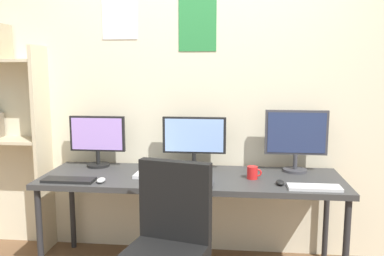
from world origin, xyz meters
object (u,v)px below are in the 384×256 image
object	(u,v)px
desk	(191,183)
mouse_right_side	(101,180)
monitor_center	(194,139)
keyboard_right	(314,187)
keyboard_left	(69,180)
monitor_left	(97,138)
coffee_mug	(253,173)
monitor_right	(296,137)
mouse_left_side	(280,182)
keyboard_center	(188,184)
laptop_closed	(158,174)

from	to	relation	value
desk	mouse_right_side	world-z (taller)	mouse_right_side
monitor_center	keyboard_right	world-z (taller)	monitor_center
monitor_center	mouse_right_side	bearing A→B (deg)	-143.86
keyboard_left	keyboard_right	xyz separation A→B (m)	(1.68, 0.00, 0.00)
keyboard_right	monitor_left	bearing A→B (deg)	164.71
monitor_center	coffee_mug	world-z (taller)	monitor_center
monitor_right	mouse_right_side	bearing A→B (deg)	-162.25
monitor_center	coffee_mug	xyz separation A→B (m)	(0.45, -0.24, -0.19)
monitor_right	keyboard_right	world-z (taller)	monitor_right
keyboard_left	mouse_right_side	size ratio (longest dim) A/B	3.79
mouse_left_side	mouse_right_side	xyz separation A→B (m)	(-1.23, -0.07, 0.00)
mouse_right_side	monitor_left	bearing A→B (deg)	111.11
keyboard_left	keyboard_center	size ratio (longest dim) A/B	1.04
laptop_closed	desk	bearing A→B (deg)	9.72
monitor_center	mouse_left_side	size ratio (longest dim) A/B	5.15
laptop_closed	monitor_left	bearing A→B (deg)	159.39
monitor_left	desk	bearing A→B (deg)	-15.27
keyboard_left	keyboard_right	size ratio (longest dim) A/B	1.05
keyboard_center	mouse_left_side	world-z (taller)	mouse_left_side
coffee_mug	monitor_left	bearing A→B (deg)	168.99
monitor_left	keyboard_left	bearing A→B (deg)	-98.06
mouse_left_side	mouse_right_side	world-z (taller)	same
keyboard_right	laptop_closed	bearing A→B (deg)	169.38
monitor_right	laptop_closed	size ratio (longest dim) A/B	1.48
mouse_left_side	coffee_mug	xyz separation A→B (m)	(-0.18, 0.13, 0.03)
desk	mouse_left_side	world-z (taller)	mouse_left_side
mouse_right_side	coffee_mug	size ratio (longest dim) A/B	0.91
keyboard_center	desk	bearing A→B (deg)	90.00
laptop_closed	keyboard_right	bearing A→B (deg)	-7.04
coffee_mug	monitor_right	bearing A→B (deg)	35.66
monitor_left	laptop_closed	world-z (taller)	monitor_left
monitor_left	mouse_left_side	distance (m)	1.47
mouse_right_side	laptop_closed	xyz separation A→B (m)	(0.36, 0.20, -0.00)
desk	keyboard_right	world-z (taller)	keyboard_right
monitor_left	coffee_mug	distance (m)	1.26
mouse_left_side	keyboard_left	bearing A→B (deg)	-177.16
monitor_right	keyboard_right	bearing A→B (deg)	-81.94
desk	monitor_center	world-z (taller)	monitor_center
monitor_right	keyboard_left	distance (m)	1.70
desk	mouse_left_side	distance (m)	0.65
mouse_left_side	monitor_right	bearing A→B (deg)	67.72
monitor_right	coffee_mug	xyz separation A→B (m)	(-0.33, -0.24, -0.22)
monitor_center	monitor_right	world-z (taller)	monitor_right
monitor_center	laptop_closed	bearing A→B (deg)	-135.85
monitor_right	monitor_center	bearing A→B (deg)	-180.00
keyboard_left	coffee_mug	bearing A→B (deg)	9.03
keyboard_left	mouse_left_side	xyz separation A→B (m)	(1.47, 0.07, 0.01)
keyboard_right	mouse_left_side	world-z (taller)	mouse_left_side
coffee_mug	laptop_closed	bearing A→B (deg)	-179.94
monitor_left	mouse_left_side	xyz separation A→B (m)	(1.40, -0.37, -0.21)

